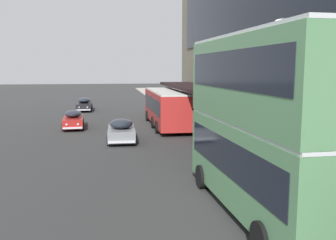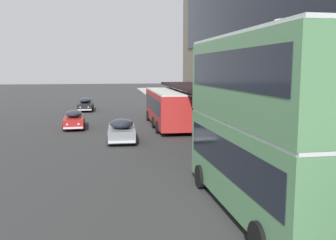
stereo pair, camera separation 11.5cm
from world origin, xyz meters
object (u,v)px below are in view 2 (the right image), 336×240
object	(u,v)px
transit_bus_kerbside_rear	(260,120)
street_lamp	(303,96)
sedan_trailing_mid	(122,130)
sedan_oncoming_front	(74,119)
sedan_second_mid	(85,104)
transit_bus_kerbside_front	(167,106)

from	to	relation	value
transit_bus_kerbside_rear	street_lamp	xyz separation A→B (m)	(1.92, 0.67, 0.72)
sedan_trailing_mid	sedan_oncoming_front	xyz separation A→B (m)	(-3.85, 6.58, -0.03)
sedan_second_mid	transit_bus_kerbside_front	bearing A→B (deg)	-59.94
transit_bus_kerbside_front	sedan_trailing_mid	world-z (taller)	transit_bus_kerbside_front
sedan_second_mid	street_lamp	xyz separation A→B (m)	(9.90, -33.27, 3.32)
transit_bus_kerbside_rear	sedan_trailing_mid	world-z (taller)	transit_bus_kerbside_rear
transit_bus_kerbside_front	transit_bus_kerbside_rear	bearing A→B (deg)	-89.70
sedan_trailing_mid	street_lamp	world-z (taller)	street_lamp
sedan_second_mid	sedan_trailing_mid	world-z (taller)	sedan_trailing_mid
transit_bus_kerbside_front	sedan_oncoming_front	size ratio (longest dim) A/B	2.40
sedan_oncoming_front	sedan_trailing_mid	bearing A→B (deg)	-59.67
sedan_trailing_mid	transit_bus_kerbside_front	bearing A→B (deg)	56.58
transit_bus_kerbside_rear	sedan_trailing_mid	bearing A→B (deg)	107.03
sedan_trailing_mid	sedan_oncoming_front	bearing A→B (deg)	120.33
transit_bus_kerbside_front	sedan_oncoming_front	xyz separation A→B (m)	(-8.03, 0.25, -1.05)
sedan_trailing_mid	street_lamp	distance (m)	15.07
transit_bus_kerbside_front	transit_bus_kerbside_rear	xyz separation A→B (m)	(0.11, -20.33, 1.56)
transit_bus_kerbside_front	sedan_oncoming_front	world-z (taller)	transit_bus_kerbside_front
transit_bus_kerbside_front	sedan_trailing_mid	bearing A→B (deg)	-123.42
transit_bus_kerbside_rear	sedan_second_mid	xyz separation A→B (m)	(-7.98, 33.94, -2.60)
street_lamp	transit_bus_kerbside_front	bearing A→B (deg)	95.88
sedan_trailing_mid	street_lamp	size ratio (longest dim) A/B	0.66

